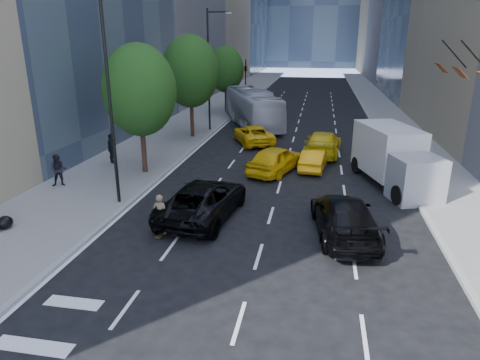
% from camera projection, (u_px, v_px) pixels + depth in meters
% --- Properties ---
extents(ground, '(160.00, 160.00, 0.00)m').
position_uv_depth(ground, '(233.00, 254.00, 16.22)').
color(ground, black).
rests_on(ground, ground).
extents(sidewalk_left, '(6.00, 120.00, 0.15)m').
position_uv_depth(sidewalk_left, '(206.00, 114.00, 45.76)').
color(sidewalk_left, slate).
rests_on(sidewalk_left, ground).
extents(sidewalk_right, '(4.00, 120.00, 0.15)m').
position_uv_depth(sidewalk_right, '(391.00, 120.00, 42.47)').
color(sidewalk_right, slate).
rests_on(sidewalk_right, ground).
extents(lamp_near, '(2.13, 0.22, 10.00)m').
position_uv_depth(lamp_near, '(112.00, 84.00, 19.22)').
color(lamp_near, black).
rests_on(lamp_near, sidewalk_left).
extents(lamp_far, '(2.13, 0.22, 10.00)m').
position_uv_depth(lamp_far, '(210.00, 63.00, 36.02)').
color(lamp_far, black).
rests_on(lamp_far, sidewalk_left).
extents(tree_near, '(4.20, 4.20, 7.46)m').
position_uv_depth(tree_near, '(140.00, 90.00, 24.31)').
color(tree_near, black).
rests_on(tree_near, sidewalk_left).
extents(tree_mid, '(4.50, 4.50, 7.99)m').
position_uv_depth(tree_mid, '(190.00, 72.00, 33.53)').
color(tree_mid, black).
rests_on(tree_mid, sidewalk_left).
extents(tree_far, '(3.90, 3.90, 6.92)m').
position_uv_depth(tree_far, '(226.00, 70.00, 45.88)').
color(tree_far, black).
rests_on(tree_far, sidewalk_left).
extents(traffic_signal, '(2.48, 0.53, 5.20)m').
position_uv_depth(traffic_signal, '(246.00, 69.00, 53.34)').
color(traffic_signal, black).
rests_on(traffic_signal, sidewalk_left).
extents(facade_flags, '(1.85, 13.30, 2.05)m').
position_uv_depth(facade_flags, '(475.00, 71.00, 21.77)').
color(facade_flags, black).
rests_on(facade_flags, ground).
extents(skateboarder, '(0.65, 0.45, 1.71)m').
position_uv_depth(skateboarder, '(161.00, 217.00, 17.45)').
color(skateboarder, brown).
rests_on(skateboarder, ground).
extents(black_sedan_lincoln, '(3.39, 6.22, 1.65)m').
position_uv_depth(black_sedan_lincoln, '(203.00, 200.00, 19.36)').
color(black_sedan_lincoln, black).
rests_on(black_sedan_lincoln, ground).
extents(black_sedan_mercedes, '(3.04, 5.94, 1.65)m').
position_uv_depth(black_sedan_mercedes, '(345.00, 217.00, 17.50)').
color(black_sedan_mercedes, black).
rests_on(black_sedan_mercedes, ground).
extents(taxi_a, '(3.46, 5.22, 1.65)m').
position_uv_depth(taxi_a, '(276.00, 159.00, 25.87)').
color(taxi_a, '#E3B10B').
rests_on(taxi_a, ground).
extents(taxi_b, '(1.83, 4.07, 1.29)m').
position_uv_depth(taxi_b, '(314.00, 159.00, 26.57)').
color(taxi_b, '#EF9F0C').
rests_on(taxi_b, ground).
extents(taxi_c, '(4.25, 5.66, 1.43)m').
position_uv_depth(taxi_c, '(253.00, 134.00, 33.15)').
color(taxi_c, yellow).
rests_on(taxi_c, ground).
extents(taxi_d, '(2.77, 5.81, 1.63)m').
position_uv_depth(taxi_d, '(323.00, 143.00, 29.86)').
color(taxi_d, '#DBBE0B').
rests_on(taxi_d, ground).
extents(city_bus, '(7.25, 12.15, 3.34)m').
position_uv_depth(city_bus, '(252.00, 108.00, 39.72)').
color(city_bus, '#BABBC1').
rests_on(city_bus, ground).
extents(box_truck, '(4.25, 7.00, 3.16)m').
position_uv_depth(box_truck, '(394.00, 157.00, 23.36)').
color(box_truck, beige).
rests_on(box_truck, ground).
extents(pedestrian_a, '(1.05, 0.95, 1.77)m').
position_uv_depth(pedestrian_a, '(59.00, 170.00, 23.00)').
color(pedestrian_a, black).
rests_on(pedestrian_a, sidewalk_left).
extents(pedestrian_b, '(1.13, 1.11, 1.91)m').
position_uv_depth(pedestrian_b, '(112.00, 149.00, 27.24)').
color(pedestrian_b, black).
rests_on(pedestrian_b, sidewalk_left).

